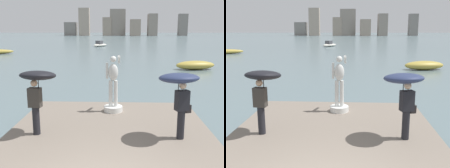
% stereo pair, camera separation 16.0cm
% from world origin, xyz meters
% --- Properties ---
extents(ground_plane, '(400.00, 400.00, 0.00)m').
position_xyz_m(ground_plane, '(0.00, 40.00, 0.00)').
color(ground_plane, slate).
extents(pier, '(6.51, 10.14, 0.40)m').
position_xyz_m(pier, '(0.00, 2.07, 0.20)').
color(pier, slate).
rests_on(pier, ground).
extents(statue_white_figure, '(0.74, 0.93, 2.24)m').
position_xyz_m(statue_white_figure, '(0.04, 5.80, 1.19)').
color(statue_white_figure, silver).
rests_on(statue_white_figure, pier).
extents(onlooker_left, '(1.20, 1.23, 2.07)m').
position_xyz_m(onlooker_left, '(-2.16, 3.37, 2.03)').
color(onlooker_left, black).
rests_on(onlooker_left, pier).
extents(onlooker_right, '(1.44, 1.46, 2.04)m').
position_xyz_m(onlooker_right, '(2.05, 3.19, 2.04)').
color(onlooker_right, black).
rests_on(onlooker_right, pier).
extents(boat_near, '(3.32, 4.24, 1.20)m').
position_xyz_m(boat_near, '(-4.31, 50.78, 0.41)').
color(boat_near, silver).
rests_on(boat_near, ground).
extents(boat_far, '(3.74, 2.01, 0.79)m').
position_xyz_m(boat_far, '(6.94, 19.79, 0.39)').
color(boat_far, '#B2993D').
rests_on(boat_far, ground).
extents(distant_skyline, '(64.01, 12.30, 13.97)m').
position_xyz_m(distant_skyline, '(-1.01, 137.79, 5.38)').
color(distant_skyline, gray).
rests_on(distant_skyline, ground).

